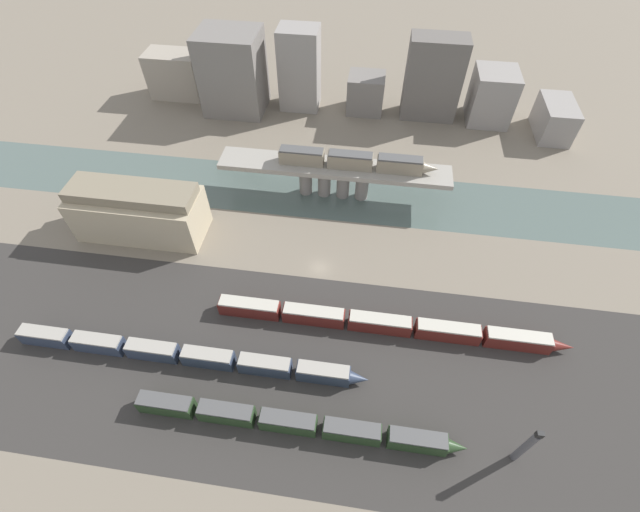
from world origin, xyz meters
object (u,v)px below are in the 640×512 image
train_on_bridge (356,161)px  train_yard_near (295,423)px  warehouse_building (139,211)px  train_yard_far (387,324)px  signal_tower (526,446)px  train_yard_mid (187,355)px

train_on_bridge → train_yard_near: 60.02m
train_on_bridge → warehouse_building: 51.29m
train_on_bridge → warehouse_building: size_ratio=1.32×
train_yard_near → train_yard_far: train_yard_near is taller
train_yard_near → signal_tower: (35.40, 0.20, 3.80)m
warehouse_building → signal_tower: (78.51, -40.03, -0.58)m
signal_tower → warehouse_building: bearing=153.0°
train_yard_mid → warehouse_building: 37.69m
train_yard_far → warehouse_building: size_ratio=2.38×
train_yard_mid → train_yard_far: bearing=17.9°
train_yard_far → signal_tower: signal_tower is taller
train_yard_far → warehouse_building: (-57.42, 19.16, 4.38)m
signal_tower → train_yard_far: bearing=135.3°
train_on_bridge → train_yard_mid: (-26.27, -49.80, -9.28)m
train_yard_near → train_yard_far: (14.31, 21.06, -0.00)m
train_on_bridge → train_yard_far: (10.00, -38.08, -9.25)m
train_yard_near → train_yard_far: bearing=55.8°
train_on_bridge → train_yard_mid: bearing=-117.8°
warehouse_building → signal_tower: bearing=-27.0°
train_yard_near → train_yard_far: 25.46m
train_on_bridge → warehouse_building: bearing=-158.2°
train_on_bridge → train_yard_far: 40.45m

